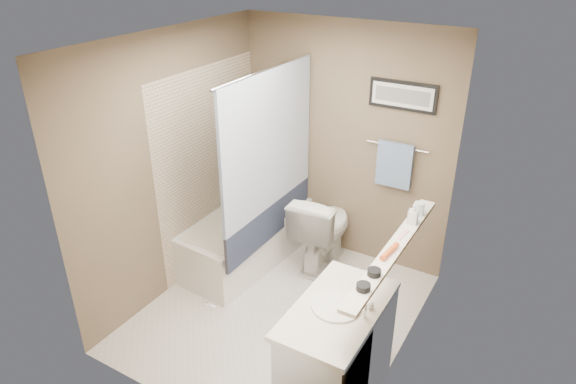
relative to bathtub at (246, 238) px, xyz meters
The scene contains 33 objects.
ground 0.97m from the bathtub, 36.85° to the right, with size 2.50×2.50×0.00m, color silver.
ceiling 2.33m from the bathtub, 36.85° to the right, with size 2.20×2.50×0.04m, color white.
wall_back 1.38m from the bathtub, 41.69° to the left, with size 2.20×0.04×2.40m, color brown.
wall_front 2.16m from the bathtub, 67.29° to the right, with size 2.20×0.04×2.40m, color brown.
wall_left 1.15m from the bathtub, 120.42° to the right, with size 0.04×2.50×2.40m, color brown.
wall_right 2.14m from the bathtub, 17.07° to the right, with size 0.04×2.50×2.40m, color brown.
tile_surround 0.83m from the bathtub, 169.72° to the right, with size 0.02×1.55×2.00m, color beige.
curtain_rod 1.83m from the bathtub, 10.05° to the right, with size 0.02×0.02×1.55m, color silver.
curtain_upper 1.20m from the bathtub, 10.05° to the right, with size 0.03×1.45×1.28m, color silver.
curtain_lower 0.49m from the bathtub, 10.05° to the right, with size 0.03×1.45×0.36m, color #273049.
mirror 2.40m from the bathtub, 21.15° to the right, with size 0.02×1.60×1.00m, color silver.
shelf 2.10m from the bathtub, 21.75° to the right, with size 0.12×1.60×0.03m, color silver.
towel_bar 1.79m from the bathtub, 26.67° to the left, with size 0.02×0.02×0.60m, color silver.
towel 1.69m from the bathtub, 25.96° to the left, with size 0.34×0.05×0.44m, color #9CBDE4.
art_frame 2.12m from the bathtub, 27.27° to the left, with size 0.62×0.03×0.26m, color black.
art_mat 2.11m from the bathtub, 26.78° to the left, with size 0.56×0.00×0.20m, color white.
art_image 2.11m from the bathtub, 26.67° to the left, with size 0.50×0.00×0.13m, color #595959.
door 2.35m from the bathtub, 54.22° to the right, with size 0.80×0.02×2.00m, color silver.
door_handle 2.14m from the bathtub, 61.03° to the right, with size 0.02×0.02×0.10m, color silver.
bathtub is the anchor object (origin of this frame).
tub_rim 0.25m from the bathtub, behind, with size 0.56×1.36×0.02m, color silver.
toilet 0.81m from the bathtub, 24.06° to the left, with size 0.46×0.81×0.82m, color white.
vanity 2.00m from the bathtub, 36.61° to the right, with size 0.50×0.90×0.80m, color white.
countertop 2.07m from the bathtub, 36.78° to the right, with size 0.54×0.96×0.04m, color silver.
sink_basin 2.07m from the bathtub, 36.96° to the right, with size 0.34×0.34×0.01m, color white.
faucet_spout 2.23m from the bathtub, 33.74° to the right, with size 0.02×0.02×0.10m, color silver.
faucet_knob 2.18m from the bathtub, 31.45° to the right, with size 0.05×0.05×0.05m, color white.
candle_bowl_near 2.36m from the bathtub, 35.35° to the right, with size 0.09×0.09×0.04m, color black.
candle_bowl_far 2.27m from the bathtub, 31.44° to the right, with size 0.09×0.09×0.04m, color black.
hair_brush_front 2.15m from the bathtub, 24.48° to the right, with size 0.04×0.04×0.22m, color #D5541E.
pink_comb 2.06m from the bathtub, 16.66° to the right, with size 0.03×0.16×0.01m, color pink.
glass_jar 2.01m from the bathtub, ahead, with size 0.08×0.08×0.10m, color silver.
soap_bottle 2.04m from the bathtub, 10.32° to the right, with size 0.07×0.07×0.16m, color #999999.
Camera 1 is at (1.92, -3.13, 3.06)m, focal length 32.00 mm.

